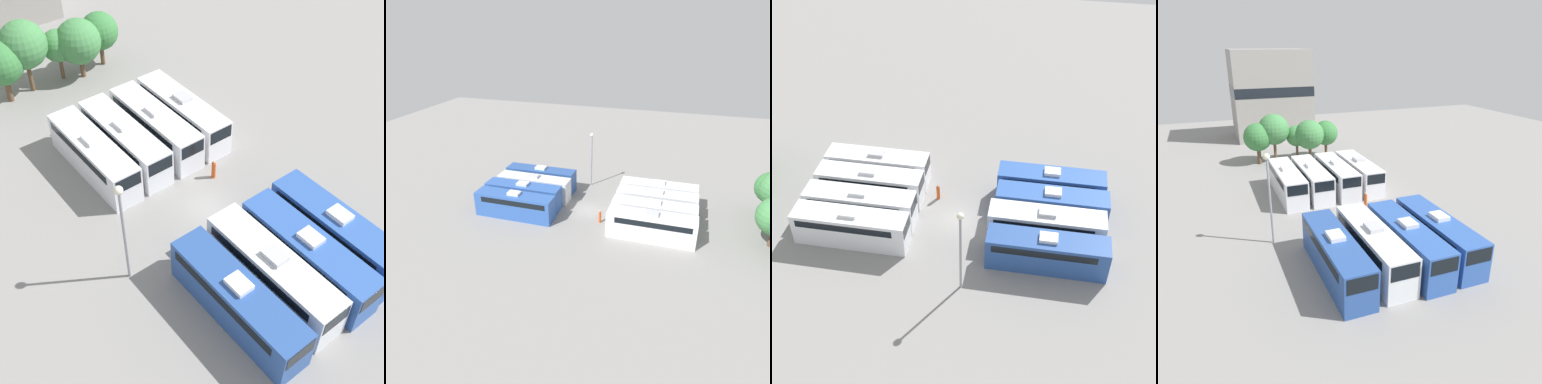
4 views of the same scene
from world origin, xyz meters
TOP-DOWN VIEW (x-y plane):
  - ground_plane at (0.00, 0.00)m, footprint 125.65×125.65m
  - bus_0 at (-4.84, -9.11)m, footprint 2.64×10.89m
  - bus_1 at (-1.48, -8.86)m, footprint 2.64×10.89m
  - bus_2 at (1.51, -9.23)m, footprint 2.64×10.89m
  - bus_3 at (4.69, -9.02)m, footprint 2.64×10.89m
  - bus_4 at (-4.72, 9.17)m, footprint 2.64×10.89m
  - bus_5 at (-1.62, 9.25)m, footprint 2.64×10.89m
  - bus_6 at (1.68, 9.30)m, footprint 2.64×10.89m
  - bus_7 at (4.78, 9.38)m, footprint 2.64×10.89m
  - worker_person at (2.76, 2.39)m, footprint 0.36×0.36m
  - light_pole at (-8.58, -1.99)m, footprint 0.60×0.60m
  - tree_0 at (-5.95, 23.75)m, footprint 4.29×4.29m
  - tree_1 at (-3.37, 24.09)m, footprint 4.77×4.77m
  - tree_2 at (0.19, 24.26)m, footprint 3.33×3.33m
  - tree_3 at (2.07, 23.27)m, footprint 4.64×4.64m
  - tree_4 at (5.05, 24.17)m, footprint 4.00×4.00m
  - depot_building at (-0.32, 42.32)m, footprint 14.62×11.07m

SIDE VIEW (x-z plane):
  - ground_plane at x=0.00m, z-range 0.00..0.00m
  - worker_person at x=2.76m, z-range -0.06..1.73m
  - bus_0 at x=-4.84m, z-range -0.01..3.73m
  - bus_1 at x=-1.48m, z-range -0.01..3.73m
  - bus_2 at x=1.51m, z-range -0.01..3.73m
  - bus_3 at x=4.69m, z-range -0.01..3.73m
  - bus_4 at x=-4.72m, z-range -0.01..3.73m
  - bus_5 at x=-1.62m, z-range -0.01..3.73m
  - bus_6 at x=1.68m, z-range -0.01..3.73m
  - bus_7 at x=4.78m, z-range -0.01..3.73m
  - tree_2 at x=0.19m, z-range 1.03..6.49m
  - tree_4 at x=5.05m, z-range 0.92..6.82m
  - tree_3 at x=2.07m, z-range 0.85..7.21m
  - tree_0 at x=-5.95m, z-range 1.00..7.37m
  - tree_1 at x=-3.37m, z-range 1.36..8.88m
  - light_pole at x=-8.58m, z-range 1.46..10.15m
  - depot_building at x=-0.32m, z-range 0.08..16.63m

